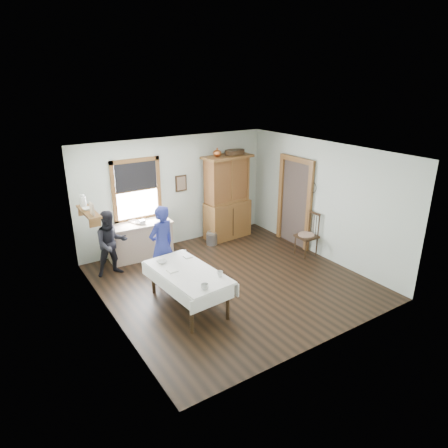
% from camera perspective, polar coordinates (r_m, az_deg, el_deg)
% --- Properties ---
extents(room, '(5.01, 5.01, 2.70)m').
position_cam_1_polar(room, '(7.87, 1.18, 0.48)').
color(room, black).
rests_on(room, ground).
extents(window, '(1.18, 0.07, 1.48)m').
position_cam_1_polar(window, '(9.45, -12.40, 5.24)').
color(window, white).
rests_on(window, room).
extents(doorway, '(0.09, 1.14, 2.22)m').
position_cam_1_polar(doorway, '(10.03, 10.10, 3.47)').
color(doorway, '#443731').
rests_on(doorway, room).
extents(wall_shelf, '(0.24, 1.00, 0.44)m').
position_cam_1_polar(wall_shelf, '(8.23, -18.89, 1.91)').
color(wall_shelf, brown).
rests_on(wall_shelf, room).
extents(framed_picture, '(0.30, 0.04, 0.40)m').
position_cam_1_polar(framed_picture, '(9.91, -6.14, 5.80)').
color(framed_picture, '#342112').
rests_on(framed_picture, room).
extents(rug_beater, '(0.01, 0.27, 0.27)m').
position_cam_1_polar(rug_beater, '(9.50, 12.54, 5.84)').
color(rug_beater, black).
rests_on(rug_beater, room).
extents(work_counter, '(1.52, 0.66, 0.85)m').
position_cam_1_polar(work_counter, '(9.51, -11.86, -2.35)').
color(work_counter, tan).
rests_on(work_counter, room).
extents(china_hutch, '(1.31, 0.69, 2.17)m').
position_cam_1_polar(china_hutch, '(10.31, 0.49, 3.82)').
color(china_hutch, brown).
rests_on(china_hutch, room).
extents(dining_table, '(1.08, 1.86, 0.71)m').
position_cam_1_polar(dining_table, '(7.47, -5.14, -9.15)').
color(dining_table, white).
rests_on(dining_table, room).
extents(spindle_chair, '(0.49, 0.49, 1.05)m').
position_cam_1_polar(spindle_chair, '(9.61, 11.72, -1.44)').
color(spindle_chair, '#342112').
rests_on(spindle_chair, room).
extents(pail, '(0.31, 0.31, 0.30)m').
position_cam_1_polar(pail, '(10.13, -1.76, -2.14)').
color(pail, gray).
rests_on(pail, room).
extents(wicker_basket, '(0.34, 0.24, 0.19)m').
position_cam_1_polar(wicker_basket, '(10.38, -0.59, -1.86)').
color(wicker_basket, tan).
rests_on(wicker_basket, room).
extents(woman_blue, '(0.65, 0.52, 1.54)m').
position_cam_1_polar(woman_blue, '(8.15, -8.84, -3.41)').
color(woman_blue, navy).
rests_on(woman_blue, room).
extents(figure_dark, '(0.66, 0.53, 1.33)m').
position_cam_1_polar(figure_dark, '(8.76, -15.78, -3.01)').
color(figure_dark, black).
rests_on(figure_dark, room).
extents(table_cup_a, '(0.14, 0.14, 0.10)m').
position_cam_1_polar(table_cup_a, '(6.67, -2.77, -8.94)').
color(table_cup_a, silver).
rests_on(table_cup_a, dining_table).
extents(table_cup_b, '(0.11, 0.11, 0.10)m').
position_cam_1_polar(table_cup_b, '(7.07, -0.60, -7.13)').
color(table_cup_b, silver).
rests_on(table_cup_b, dining_table).
extents(table_bowl, '(0.21, 0.21, 0.05)m').
position_cam_1_polar(table_bowl, '(7.65, -8.89, -5.34)').
color(table_bowl, silver).
rests_on(table_bowl, dining_table).
extents(counter_book, '(0.25, 0.29, 0.02)m').
position_cam_1_polar(counter_book, '(9.39, -13.06, 0.14)').
color(counter_book, '#806855').
rests_on(counter_book, work_counter).
extents(counter_bowl, '(0.23, 0.23, 0.07)m').
position_cam_1_polar(counter_bowl, '(9.32, -11.94, 0.21)').
color(counter_bowl, silver).
rests_on(counter_bowl, work_counter).
extents(shelf_bowl, '(0.22, 0.22, 0.05)m').
position_cam_1_polar(shelf_bowl, '(8.24, -18.93, 2.09)').
color(shelf_bowl, silver).
rests_on(shelf_bowl, wall_shelf).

